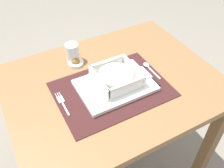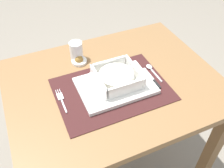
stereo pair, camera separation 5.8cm
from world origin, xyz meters
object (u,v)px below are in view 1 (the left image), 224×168
Objects in this scene: fork at (62,102)px; drinking_glass at (73,54)px; dining_table at (113,102)px; butter_knife at (151,77)px; spoon at (148,67)px; porridge_bowl at (117,77)px; condiment_saucer at (76,62)px.

drinking_glass is at bearing 57.37° from fork.
butter_knife is (0.15, -0.06, 0.13)m from dining_table.
drinking_glass reaches higher than fork.
butter_knife is at bearing -115.50° from spoon.
dining_table is 0.28m from drinking_glass.
porridge_bowl is at bearing -173.01° from spoon.
condiment_saucer reaches higher than spoon.
porridge_bowl is 2.43× the size of condiment_saucer.
porridge_bowl reaches higher than spoon.
condiment_saucer reaches higher than dining_table.
spoon is at bearing 61.48° from butter_knife.
butter_knife is at bearing -21.12° from dining_table.
butter_knife is 1.56× the size of drinking_glass.
dining_table is 0.26m from fork.
spoon is (0.17, 0.00, 0.13)m from dining_table.
porridge_bowl reaches higher than butter_knife.
fork is 1.90× the size of condiment_saucer.
fork is 0.40m from spoon.
condiment_saucer is at bearing 131.02° from butter_knife.
butter_knife is at bearing -47.85° from drinking_glass.
condiment_saucer is (-0.09, 0.20, -0.03)m from porridge_bowl.
butter_knife is (0.14, -0.03, -0.03)m from porridge_bowl.
fork is at bearing -121.64° from drinking_glass.
drinking_glass reaches higher than porridge_bowl.
fork is 1.50× the size of drinking_glass.
condiment_saucer reaches higher than fork.
butter_knife reaches higher than dining_table.
dining_table is 6.40× the size of butter_knife.
condiment_saucer is (-0.09, 0.18, 0.13)m from dining_table.
dining_table is at bearing 154.48° from butter_knife.
porridge_bowl reaches higher than dining_table.
spoon is at bearing 0.97° from dining_table.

